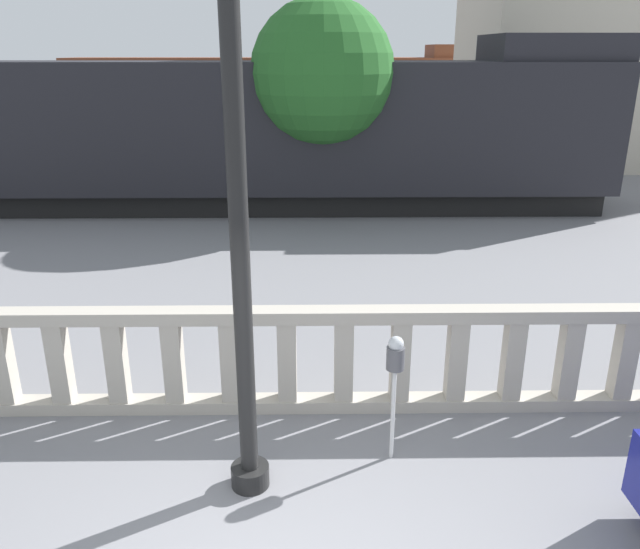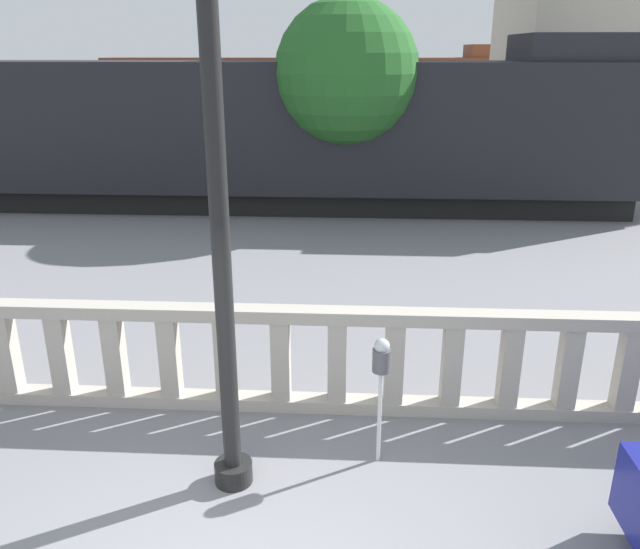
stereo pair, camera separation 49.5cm
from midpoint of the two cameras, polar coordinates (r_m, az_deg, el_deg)
name	(u,v)px [view 1 (the left image)]	position (r m, az deg, el deg)	size (l,w,h in m)	color
balustrade	(287,360)	(6.84, -5.12, -7.87)	(17.96, 0.24, 1.21)	#ADA599
lamppost	(235,132)	(4.86, -10.79, 12.63)	(0.42, 0.42, 5.39)	black
parking_meter	(395,362)	(5.86, 4.48, -8.05)	(0.17, 0.17, 1.30)	silver
train_near	(154,133)	(16.24, -15.81, 12.32)	(22.57, 2.75, 4.13)	black
train_far	(284,92)	(32.50, -3.72, 16.32)	(20.72, 3.01, 4.04)	black
tree_left	(323,73)	(14.78, -0.77, 17.93)	(3.27, 3.27, 4.94)	#4C3823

